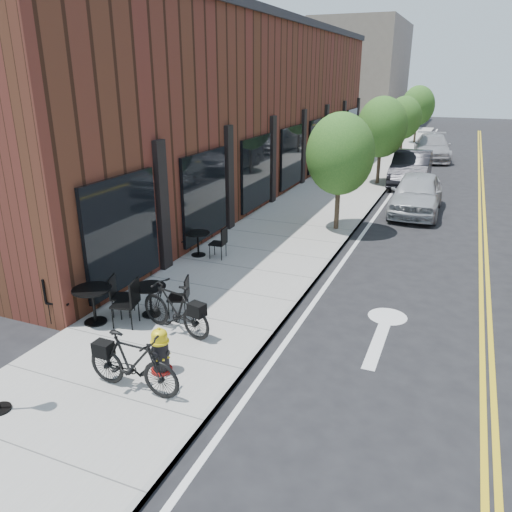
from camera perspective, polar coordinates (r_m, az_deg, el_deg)
The scene contains 17 objects.
ground at distance 9.12m, azimuth -1.36°, elevation -13.43°, with size 120.00×120.00×0.00m, color black.
sidewalk_near at distance 18.37m, azimuth 5.62°, elevation 4.33°, with size 4.00×70.00×0.12m, color #9E9B93.
building_near at distance 23.08m, azimuth -2.11°, elevation 16.32°, with size 5.00×28.00×7.00m, color #4D2A18.
bg_building_left at distance 56.04m, azimuth 11.92°, elevation 19.73°, with size 8.00×14.00×10.00m, color #726656.
tree_near_a at distance 16.54m, azimuth 9.60°, elevation 11.41°, with size 2.20×2.20×3.81m.
tree_near_b at distance 24.33m, azimuth 14.19°, elevation 14.09°, with size 2.30×2.30×3.98m.
tree_near_c at distance 32.24m, azimuth 16.53°, elevation 14.90°, with size 2.10×2.10×3.67m.
tree_near_d at distance 40.16m, azimuth 18.03°, elevation 16.02°, with size 2.40×2.40×4.11m.
fire_hydrant at distance 8.94m, azimuth -10.87°, elevation -10.61°, with size 0.41×0.41×0.86m.
bicycle_left at distance 10.11m, azimuth -9.24°, elevation -5.87°, with size 0.50×1.78×1.07m, color black.
bicycle_right at distance 8.48m, azimuth -13.91°, elevation -11.77°, with size 0.49×1.74×1.04m, color black.
bistro_set_a at distance 10.89m, azimuth -18.12°, elevation -4.85°, with size 1.92×0.97×1.01m.
bistro_set_b at distance 10.94m, azimuth -12.01°, elevation -4.51°, with size 1.66×0.93×0.88m.
bistro_set_c at distance 14.30m, azimuth -6.66°, elevation 1.77°, with size 1.66×0.76×0.89m.
parked_car_a at distance 20.03m, azimuth 17.90°, elevation 6.83°, with size 1.78×4.44×1.51m, color #A7ABB0.
parked_car_b at distance 25.30m, azimuth 17.31°, elevation 9.59°, with size 1.67×4.79×1.58m, color black.
parked_car_c at distance 33.21m, azimuth 19.47°, elevation 11.63°, with size 2.11×5.20×1.51m, color #9F9FA3.
Camera 1 is at (3.12, -6.93, 5.05)m, focal length 35.00 mm.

